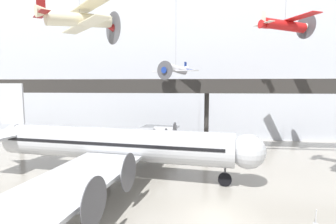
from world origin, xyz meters
The scene contains 8 objects.
ground_plane centered at (0.00, 0.00, 0.00)m, with size 260.00×260.00×0.00m, color gray.
hangar_back_wall centered at (0.00, 29.57, 13.37)m, with size 140.00×3.00×26.73m.
mezzanine_walkway centered at (0.00, 19.59, 8.86)m, with size 110.00×3.20×10.55m.
airliner_silver_main centered at (-10.31, 7.33, 3.47)m, with size 31.27×35.68×9.91m.
suspended_plane_white_twin centered at (-4.50, 18.44, 11.95)m, with size 6.76×6.06×12.26m.
suspended_plane_red_highwing centered at (9.26, 15.72, 17.09)m, with size 7.54×8.61×7.32m.
suspended_plane_cream_biplane centered at (-13.18, 6.87, 16.25)m, with size 8.28×8.31×8.75m.
stanchion_barrier centered at (6.93, -0.47, 0.33)m, with size 0.36×0.36×1.08m.
Camera 1 is at (-1.45, -18.96, 9.75)m, focal length 28.00 mm.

